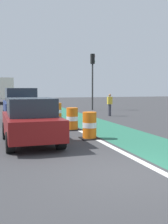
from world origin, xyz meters
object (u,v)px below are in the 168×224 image
object	(u,v)px
traffic_barrel_front	(90,126)
traffic_barrel_back	(57,112)
parked_suv_second	(20,105)
traffic_barrel_far	(47,108)
traffic_barrel_mid	(72,119)
delivery_truck_down_block	(3,89)
parked_sedan_nearest	(31,122)
pedestrian_crossing	(110,104)
traffic_light_corner	(93,72)

from	to	relation	value
traffic_barrel_front	traffic_barrel_back	size ratio (longest dim) A/B	1.00
parked_suv_second	traffic_barrel_far	xyz separation A→B (m)	(2.31, 3.96, -0.50)
traffic_barrel_front	traffic_barrel_mid	xyz separation A→B (m)	(-0.04, 2.53, 0.00)
traffic_barrel_back	delivery_truck_down_block	distance (m)	21.08
traffic_barrel_front	delivery_truck_down_block	world-z (taller)	delivery_truck_down_block
parked_sedan_nearest	traffic_barrel_front	xyz separation A→B (m)	(2.39, 0.37, -0.30)
traffic_barrel_mid	traffic_barrel_far	distance (m)	7.68
traffic_barrel_back	traffic_barrel_far	world-z (taller)	same
traffic_barrel_mid	delivery_truck_down_block	bearing A→B (deg)	95.75
traffic_barrel_mid	pedestrian_crossing	distance (m)	7.18
traffic_barrel_mid	traffic_light_corner	distance (m)	12.72
traffic_barrel_far	parked_sedan_nearest	bearing A→B (deg)	-103.30
delivery_truck_down_block	traffic_light_corner	world-z (taller)	traffic_light_corner
parked_sedan_nearest	traffic_light_corner	world-z (taller)	traffic_light_corner
parked_suv_second	traffic_barrel_mid	bearing A→B (deg)	-59.85
parked_suv_second	traffic_barrel_mid	distance (m)	4.33
traffic_barrel_front	traffic_light_corner	world-z (taller)	traffic_light_corner
parked_sedan_nearest	pedestrian_crossing	distance (m)	10.90
parked_sedan_nearest	traffic_barrel_far	distance (m)	10.87
parked_sedan_nearest	parked_suv_second	size ratio (longest dim) A/B	0.90
parked_suv_second	traffic_barrel_mid	world-z (taller)	parked_suv_second
parked_suv_second	traffic_barrel_front	world-z (taller)	parked_suv_second
traffic_barrel_front	pedestrian_crossing	distance (m)	9.29
traffic_barrel_back	traffic_light_corner	xyz separation A→B (m)	(4.82, 7.03, 2.97)
traffic_light_corner	pedestrian_crossing	size ratio (longest dim) A/B	3.17
parked_suv_second	delivery_truck_down_block	distance (m)	21.45
traffic_barrel_far	parked_suv_second	bearing A→B (deg)	-120.21
traffic_barrel_front	traffic_barrel_back	xyz separation A→B (m)	(0.12, 6.81, 0.00)
traffic_barrel_mid	traffic_barrel_back	size ratio (longest dim) A/B	1.00
pedestrian_crossing	traffic_light_corner	bearing A→B (deg)	83.59
pedestrian_crossing	parked_suv_second	bearing A→B (deg)	-163.05
parked_suv_second	traffic_barrel_front	size ratio (longest dim) A/B	4.22
traffic_barrel_front	parked_sedan_nearest	bearing A→B (deg)	-171.19
traffic_barrel_front	traffic_barrel_back	world-z (taller)	same
traffic_barrel_far	delivery_truck_down_block	distance (m)	17.73
traffic_light_corner	pedestrian_crossing	distance (m)	6.24
parked_suv_second	pedestrian_crossing	world-z (taller)	parked_suv_second
traffic_barrel_back	parked_sedan_nearest	bearing A→B (deg)	-109.29
traffic_barrel_back	pedestrian_crossing	world-z (taller)	pedestrian_crossing
parked_suv_second	traffic_light_corner	size ratio (longest dim) A/B	0.90
delivery_truck_down_block	traffic_barrel_far	bearing A→B (deg)	-81.29
traffic_barrel_mid	pedestrian_crossing	xyz separation A→B (m)	(4.35, 5.70, 0.33)
traffic_barrel_mid	traffic_barrel_back	distance (m)	4.29
traffic_light_corner	parked_sedan_nearest	bearing A→B (deg)	-117.29
traffic_barrel_back	traffic_barrel_far	distance (m)	3.39
traffic_barrel_back	parked_suv_second	bearing A→B (deg)	-166.16
parked_suv_second	traffic_barrel_far	bearing A→B (deg)	59.79
parked_sedan_nearest	parked_suv_second	distance (m)	6.62
traffic_barrel_far	delivery_truck_down_block	xyz separation A→B (m)	(-2.68, 17.48, 1.31)
traffic_barrel_far	traffic_light_corner	xyz separation A→B (m)	(4.84, 3.64, 2.97)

